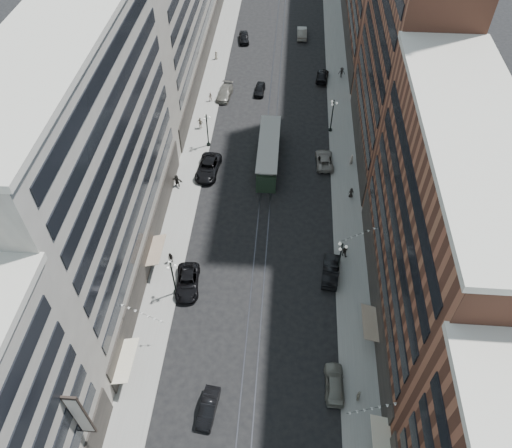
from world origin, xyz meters
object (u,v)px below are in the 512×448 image
(lamppost_sw_far, at_px, (173,277))
(pedestrian_2, at_px, (171,258))
(car_7, at_px, (208,168))
(pedestrian_8, at_px, (351,160))
(pedestrian_6, at_px, (200,123))
(pedestrian_extra_2, at_px, (210,97))
(pedestrian_4, at_px, (358,396))
(car_2, at_px, (188,282))
(pedestrian_extra_1, at_px, (216,55))
(car_8, at_px, (225,93))
(pedestrian_9, at_px, (342,72))
(lamppost_se_far, at_px, (340,258))
(car_10, at_px, (331,270))
(lamppost_sw_mid, at_px, (207,129))
(car_11, at_px, (324,160))
(pedestrian_5, at_px, (177,181))
(streetcar, at_px, (268,154))
(car_14, at_px, (302,33))
(car_9, at_px, (244,37))
(car_4, at_px, (335,383))
(car_5, at_px, (208,408))
(car_13, at_px, (260,89))
(pedestrian_7, at_px, (345,250))
(lamppost_se_mid, at_px, (332,115))

(lamppost_sw_far, relative_size, pedestrian_2, 3.62)
(car_7, distance_m, pedestrian_8, 20.53)
(pedestrian_6, relative_size, pedestrian_extra_2, 1.24)
(lamppost_sw_far, xyz_separation_m, pedestrian_4, (19.83, -11.13, -2.18))
(car_2, distance_m, pedestrian_extra_1, 51.52)
(car_2, bearing_deg, car_7, 85.54)
(car_8, height_order, pedestrian_9, pedestrian_9)
(car_2, bearing_deg, lamppost_se_far, 4.04)
(car_10, relative_size, pedestrian_6, 2.76)
(lamppost_sw_mid, bearing_deg, car_11, -9.43)
(pedestrian_5, bearing_deg, lamppost_se_far, -23.01)
(streetcar, xyz_separation_m, car_14, (4.45, 38.77, -0.80))
(lamppost_sw_far, relative_size, car_9, 1.21)
(car_4, bearing_deg, car_5, 14.47)
(pedestrian_extra_2, bearing_deg, car_5, 91.28)
(lamppost_sw_mid, height_order, car_10, lamppost_sw_mid)
(lamppost_sw_mid, bearing_deg, car_2, -87.39)
(car_5, bearing_deg, pedestrian_extra_2, 104.02)
(car_13, bearing_deg, pedestrian_9, 25.70)
(lamppost_sw_mid, bearing_deg, pedestrian_5, -108.37)
(car_4, height_order, car_11, car_4)
(car_7, distance_m, pedestrian_extra_2, 17.94)
(car_11, relative_size, car_14, 0.98)
(car_7, height_order, pedestrian_7, pedestrian_7)
(lamppost_sw_mid, xyz_separation_m, streetcar, (9.20, -3.24, -1.42))
(lamppost_se_mid, height_order, car_10, lamppost_se_mid)
(car_11, xyz_separation_m, pedestrian_extra_2, (-18.61, 14.71, 0.19))
(car_2, bearing_deg, car_11, 49.49)
(car_8, distance_m, pedestrian_extra_2, 2.70)
(lamppost_se_far, height_order, pedestrian_extra_2, lamppost_se_far)
(lamppost_sw_mid, bearing_deg, lamppost_sw_far, -90.00)
(streetcar, bearing_deg, car_2, -109.47)
(car_9, height_order, pedestrian_extra_2, pedestrian_extra_2)
(pedestrian_extra_1, distance_m, pedestrian_extra_2, 13.69)
(lamppost_sw_mid, relative_size, car_14, 1.04)
(car_10, height_order, pedestrian_extra_1, car_10)
(lamppost_sw_far, distance_m, lamppost_se_far, 18.83)
(pedestrian_extra_1, bearing_deg, lamppost_sw_mid, -134.29)
(lamppost_sw_mid, bearing_deg, pedestrian_6, 113.23)
(pedestrian_8, bearing_deg, pedestrian_2, 10.32)
(car_2, relative_size, pedestrian_7, 3.01)
(pedestrian_9, bearing_deg, lamppost_sw_far, -115.79)
(car_5, distance_m, pedestrian_7, 24.44)
(pedestrian_7, bearing_deg, car_7, -7.94)
(car_14, xyz_separation_m, pedestrian_7, (5.69, -55.58, 0.20))
(car_2, xyz_separation_m, car_4, (16.42, -11.05, 0.02))
(pedestrian_6, bearing_deg, car_10, 148.74)
(car_4, relative_size, car_7, 0.74)
(car_2, relative_size, car_10, 1.07)
(car_13, height_order, pedestrian_9, pedestrian_9)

